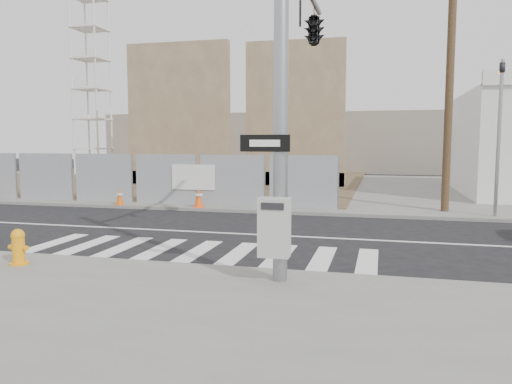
% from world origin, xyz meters
% --- Properties ---
extents(ground, '(100.00, 100.00, 0.00)m').
position_xyz_m(ground, '(0.00, 0.00, 0.00)').
color(ground, black).
rests_on(ground, ground).
extents(sidewalk_far, '(50.00, 20.00, 0.12)m').
position_xyz_m(sidewalk_far, '(0.00, 14.00, 0.06)').
color(sidewalk_far, slate).
rests_on(sidewalk_far, ground).
extents(signal_pole, '(0.96, 5.87, 7.00)m').
position_xyz_m(signal_pole, '(2.49, -2.05, 4.78)').
color(signal_pole, gray).
rests_on(signal_pole, sidewalk_near).
extents(far_signal_pole, '(0.16, 0.20, 5.60)m').
position_xyz_m(far_signal_pole, '(8.00, 4.60, 3.48)').
color(far_signal_pole, gray).
rests_on(far_signal_pole, sidewalk_far).
extents(chain_link_fence, '(24.60, 0.04, 2.00)m').
position_xyz_m(chain_link_fence, '(-10.00, 5.00, 1.12)').
color(chain_link_fence, gray).
rests_on(chain_link_fence, sidewalk_far).
extents(concrete_wall_left, '(6.00, 1.30, 8.00)m').
position_xyz_m(concrete_wall_left, '(-7.00, 13.08, 3.38)').
color(concrete_wall_left, brown).
rests_on(concrete_wall_left, sidewalk_far).
extents(concrete_wall_right, '(5.50, 1.30, 8.00)m').
position_xyz_m(concrete_wall_right, '(-0.50, 14.08, 3.38)').
color(concrete_wall_right, brown).
rests_on(concrete_wall_right, sidewalk_far).
extents(crane_tower, '(2.60, 2.60, 18.15)m').
position_xyz_m(crane_tower, '(-15.00, 17.00, 9.02)').
color(crane_tower, slate).
rests_on(crane_tower, sidewalk_far).
extents(utility_pole_right, '(1.60, 0.28, 10.00)m').
position_xyz_m(utility_pole_right, '(6.50, 5.50, 5.20)').
color(utility_pole_right, brown).
rests_on(utility_pole_right, sidewalk_far).
extents(fire_hydrant, '(0.50, 0.50, 0.74)m').
position_xyz_m(fire_hydrant, '(-2.96, -4.97, 0.49)').
color(fire_hydrant, orange).
rests_on(fire_hydrant, sidewalk_near).
extents(traffic_cone_c, '(0.44, 0.44, 0.65)m').
position_xyz_m(traffic_cone_c, '(-5.85, 4.22, 0.44)').
color(traffic_cone_c, '#DF590B').
rests_on(traffic_cone_c, sidewalk_far).
extents(traffic_cone_d, '(0.49, 0.49, 0.74)m').
position_xyz_m(traffic_cone_d, '(-2.53, 4.29, 0.48)').
color(traffic_cone_d, '#FF530D').
rests_on(traffic_cone_d, sidewalk_far).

